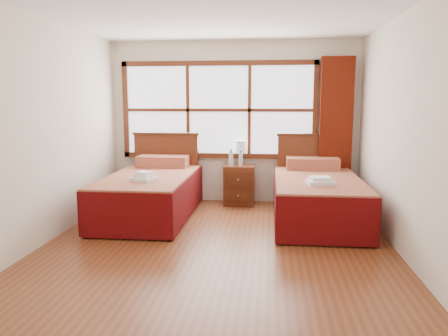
# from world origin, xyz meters

# --- Properties ---
(floor) EXTENTS (4.50, 4.50, 0.00)m
(floor) POSITION_xyz_m (0.00, 0.00, 0.00)
(floor) COLOR brown
(floor) RESTS_ON ground
(ceiling) EXTENTS (4.50, 4.50, 0.00)m
(ceiling) POSITION_xyz_m (0.00, 0.00, 2.60)
(ceiling) COLOR white
(ceiling) RESTS_ON wall_back
(wall_back) EXTENTS (4.00, 0.00, 4.00)m
(wall_back) POSITION_xyz_m (0.00, 2.25, 1.30)
(wall_back) COLOR silver
(wall_back) RESTS_ON floor
(wall_left) EXTENTS (0.00, 4.50, 4.50)m
(wall_left) POSITION_xyz_m (-2.00, 0.00, 1.30)
(wall_left) COLOR silver
(wall_left) RESTS_ON floor
(wall_right) EXTENTS (0.00, 4.50, 4.50)m
(wall_right) POSITION_xyz_m (2.00, 0.00, 1.30)
(wall_right) COLOR silver
(wall_right) RESTS_ON floor
(window) EXTENTS (3.16, 0.06, 1.56)m
(window) POSITION_xyz_m (-0.25, 2.21, 1.50)
(window) COLOR white
(window) RESTS_ON wall_back
(curtain) EXTENTS (0.50, 0.16, 2.30)m
(curtain) POSITION_xyz_m (1.60, 2.11, 1.17)
(curtain) COLOR #581608
(curtain) RESTS_ON wall_back
(bed_left) EXTENTS (1.16, 2.26, 1.13)m
(bed_left) POSITION_xyz_m (-1.11, 1.20, 0.35)
(bed_left) COLOR #411E0D
(bed_left) RESTS_ON floor
(bed_right) EXTENTS (1.16, 2.26, 1.14)m
(bed_right) POSITION_xyz_m (1.24, 1.20, 0.35)
(bed_right) COLOR #411E0D
(bed_right) RESTS_ON floor
(nightstand) EXTENTS (0.48, 0.47, 0.63)m
(nightstand) POSITION_xyz_m (0.11, 1.99, 0.32)
(nightstand) COLOR #532412
(nightstand) RESTS_ON floor
(towels_left) EXTENTS (0.36, 0.34, 0.12)m
(towels_left) POSITION_xyz_m (-1.06, 0.66, 0.65)
(towels_left) COLOR white
(towels_left) RESTS_ON bed_left
(towels_right) EXTENTS (0.37, 0.33, 0.10)m
(towels_right) POSITION_xyz_m (1.22, 0.64, 0.65)
(towels_right) COLOR white
(towels_right) RESTS_ON bed_right
(lamp) EXTENTS (0.20, 0.20, 0.38)m
(lamp) POSITION_xyz_m (0.13, 2.12, 0.91)
(lamp) COLOR #BF8F3D
(lamp) RESTS_ON nightstand
(bottle_near) EXTENTS (0.07, 0.07, 0.26)m
(bottle_near) POSITION_xyz_m (-0.03, 1.98, 0.75)
(bottle_near) COLOR silver
(bottle_near) RESTS_ON nightstand
(bottle_far) EXTENTS (0.06, 0.06, 0.24)m
(bottle_far) POSITION_xyz_m (0.13, 1.97, 0.74)
(bottle_far) COLOR silver
(bottle_far) RESTS_ON nightstand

